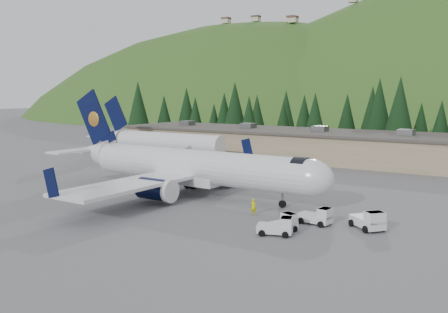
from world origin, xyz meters
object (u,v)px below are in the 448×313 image
(ramp_worker, at_px, (253,207))
(second_airliner, at_px, (157,141))
(airliner, at_px, (189,167))
(baggage_tug_a, at_px, (318,217))
(baggage_tug_c, at_px, (283,224))
(baggage_tug_d, at_px, (278,227))
(baggage_tug_b, at_px, (369,221))
(terminal_building, at_px, (294,143))

(ramp_worker, bearing_deg, second_airliner, -42.93)
(airliner, xyz_separation_m, baggage_tug_a, (18.20, -4.48, -2.61))
(second_airliner, relative_size, ramp_worker, 16.88)
(second_airliner, bearing_deg, baggage_tug_c, -36.85)
(airliner, bearing_deg, baggage_tug_c, -25.70)
(second_airliner, relative_size, baggage_tug_d, 8.34)
(baggage_tug_c, relative_size, baggage_tug_d, 0.96)
(airliner, distance_m, second_airliner, 32.41)
(baggage_tug_b, bearing_deg, ramp_worker, -135.91)
(airliner, height_order, terminal_building, airliner)
(baggage_tug_c, height_order, terminal_building, terminal_building)
(second_airliner, bearing_deg, baggage_tug_d, -37.93)
(second_airliner, height_order, baggage_tug_b, second_airliner)
(second_airliner, distance_m, baggage_tug_b, 53.26)
(baggage_tug_c, bearing_deg, baggage_tug_b, -30.23)
(second_airliner, relative_size, terminal_building, 0.39)
(second_airliner, relative_size, baggage_tug_b, 7.44)
(baggage_tug_a, height_order, terminal_building, terminal_building)
(airliner, relative_size, terminal_building, 0.53)
(airliner, xyz_separation_m, second_airliner, (-23.82, 21.98, -0.02))
(baggage_tug_d, bearing_deg, ramp_worker, 117.76)
(airliner, height_order, ramp_worker, airliner)
(baggage_tug_a, bearing_deg, baggage_tug_b, 15.18)
(terminal_building, xyz_separation_m, ramp_worker, (15.30, -42.54, -1.81))
(baggage_tug_a, height_order, baggage_tug_d, baggage_tug_a)
(baggage_tug_a, distance_m, ramp_worker, 6.80)
(terminal_building, height_order, baggage_tug_d, terminal_building)
(baggage_tug_a, bearing_deg, baggage_tug_c, -108.20)
(second_airliner, height_order, terminal_building, second_airliner)
(airliner, height_order, baggage_tug_c, airliner)
(airliner, bearing_deg, baggage_tug_b, -8.45)
(airliner, xyz_separation_m, baggage_tug_b, (22.75, -3.72, -2.53))
(baggage_tug_a, distance_m, terminal_building, 47.91)
(terminal_building, bearing_deg, baggage_tug_b, -57.41)
(baggage_tug_d, xyz_separation_m, ramp_worker, (-5.28, 5.02, 0.10))
(terminal_building, bearing_deg, baggage_tug_c, -66.16)
(baggage_tug_d, bearing_deg, baggage_tug_b, 25.26)
(terminal_building, bearing_deg, second_airliner, -141.22)
(baggage_tug_c, xyz_separation_m, terminal_building, (-20.43, 46.24, 1.95))
(airliner, distance_m, baggage_tug_a, 18.92)
(baggage_tug_a, bearing_deg, second_airliner, 153.54)
(baggage_tug_b, relative_size, ramp_worker, 2.27)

